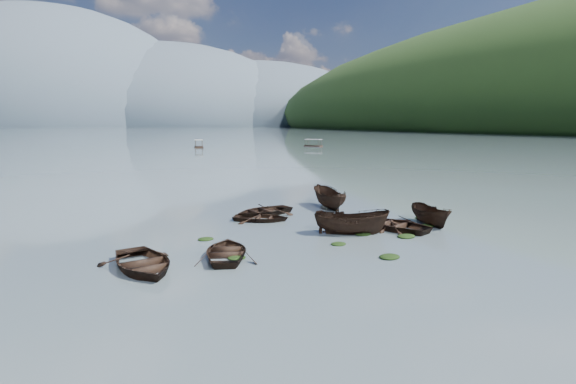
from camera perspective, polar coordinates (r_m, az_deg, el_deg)
name	(u,v)px	position (r m, az deg, el deg)	size (l,w,h in m)	color
ground_plane	(388,266)	(22.85, 12.54, -9.20)	(2400.00, 2400.00, 0.00)	slate
haze_mtn_b	(57,126)	(918.58, -27.25, 7.41)	(520.00, 520.00, 340.00)	#475666
haze_mtn_c	(170,126)	(930.07, -14.75, 8.09)	(520.00, 520.00, 260.00)	#475666
haze_mtn_d	(255,126)	(975.99, -4.17, 8.38)	(520.00, 520.00, 220.00)	#475666
rowboat_0	(143,269)	(22.96, -17.95, -9.34)	(3.65, 5.11, 1.06)	black
rowboat_1	(227,257)	(24.09, -7.74, -8.12)	(3.23, 4.52, 0.94)	black
rowboat_2	(351,234)	(28.75, 8.03, -5.33)	(1.77, 4.71, 1.82)	black
rowboat_3	(395,229)	(30.71, 13.39, -4.58)	(3.44, 4.82, 1.00)	black
rowboat_4	(386,227)	(31.07, 12.34, -4.38)	(2.91, 4.07, 0.84)	black
rowboat_5	(430,225)	(32.56, 17.64, -3.99)	(1.58, 4.21, 1.62)	black
rowboat_6	(261,221)	(32.36, -3.45, -3.67)	(2.85, 3.99, 0.83)	black
rowboat_7	(264,215)	(34.49, -3.12, -2.88)	(3.36, 4.70, 0.97)	black
rowboat_8	(329,208)	(37.18, 5.18, -2.05)	(1.86, 4.94, 1.91)	black
weed_clump_0	(237,258)	(23.70, -6.53, -8.39)	(0.97, 0.80, 0.21)	black
weed_clump_1	(390,258)	(24.22, 12.77, -8.18)	(1.13, 0.91, 0.25)	black
weed_clump_2	(406,237)	(28.67, 14.78, -5.59)	(1.16, 0.93, 0.25)	black
weed_clump_3	(338,245)	(26.27, 6.43, -6.66)	(0.92, 0.77, 0.20)	black
weed_clump_4	(428,227)	(32.00, 17.35, -4.20)	(1.07, 0.85, 0.22)	black
weed_clump_5	(206,240)	(27.62, -10.40, -5.99)	(0.96, 0.78, 0.20)	black
weed_clump_6	(363,235)	(28.76, 9.50, -5.37)	(1.07, 0.89, 0.22)	black
weed_clump_7	(422,218)	(34.55, 16.66, -3.23)	(1.09, 0.87, 0.24)	black
pontoon_centre	(199,148)	(129.45, -11.25, 5.55)	(2.32, 5.56, 2.13)	black
pontoon_right	(313,146)	(134.08, 3.23, 5.81)	(2.19, 5.26, 2.02)	black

